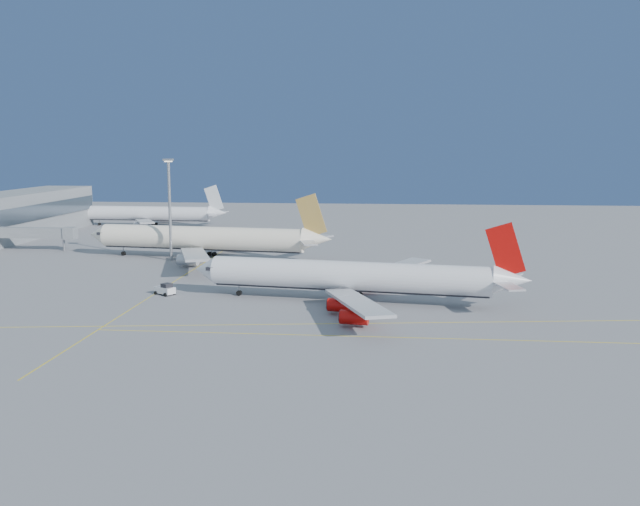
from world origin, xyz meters
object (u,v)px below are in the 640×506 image
at_px(airliner_virgin, 355,277).
at_px(pushback_tug, 165,289).
at_px(light_mast, 170,201).
at_px(airliner_etihad, 207,238).
at_px(airliner_third, 151,214).

bearing_deg(airliner_virgin, pushback_tug, -175.73).
xyz_separation_m(pushback_tug, light_mast, (-11.95, 42.89, 14.77)).
bearing_deg(pushback_tug, airliner_etihad, 127.24).
bearing_deg(light_mast, airliner_virgin, -41.92).
relative_size(airliner_third, pushback_tug, 12.26).
bearing_deg(light_mast, airliner_etihad, 25.68).
distance_m(airliner_etihad, pushback_tug, 47.37).
relative_size(airliner_virgin, airliner_etihad, 0.96).
bearing_deg(light_mast, airliner_third, 112.04).
height_order(airliner_virgin, airliner_third, airliner_virgin).
height_order(airliner_etihad, airliner_third, airliner_etihad).
bearing_deg(pushback_tug, airliner_third, 143.06).
relative_size(airliner_third, light_mast, 2.20).
distance_m(airliner_virgin, airliner_etihad, 65.59).
height_order(airliner_third, light_mast, light_mast).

